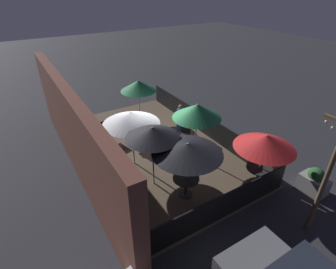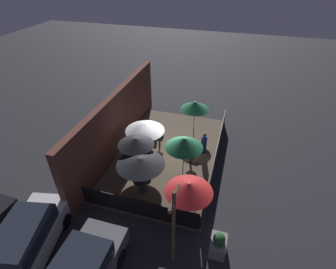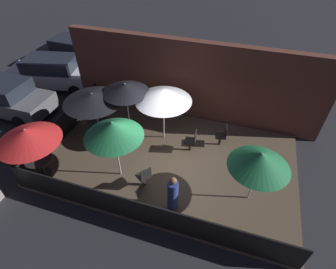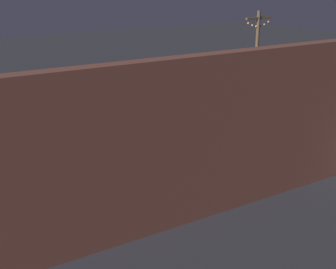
% 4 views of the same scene
% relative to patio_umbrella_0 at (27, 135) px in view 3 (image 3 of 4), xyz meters
% --- Properties ---
extents(ground_plane, '(60.00, 60.00, 0.00)m').
position_rel_patio_umbrella_0_xyz_m(ground_plane, '(3.97, 2.05, -1.91)').
color(ground_plane, '#26262B').
extents(patio_deck, '(9.05, 5.55, 0.12)m').
position_rel_patio_umbrella_0_xyz_m(patio_deck, '(3.97, 2.05, -1.85)').
color(patio_deck, brown).
rests_on(patio_deck, ground_plane).
extents(building_wall, '(10.65, 0.36, 3.48)m').
position_rel_patio_umbrella_0_xyz_m(building_wall, '(3.97, 5.06, -0.17)').
color(building_wall, brown).
rests_on(building_wall, ground_plane).
extents(fence_front, '(8.85, 0.05, 0.95)m').
position_rel_patio_umbrella_0_xyz_m(fence_front, '(3.97, -0.67, -1.32)').
color(fence_front, black).
rests_on(fence_front, patio_deck).
extents(fence_side_left, '(0.05, 5.35, 0.95)m').
position_rel_patio_umbrella_0_xyz_m(fence_side_left, '(-0.51, 2.05, -1.32)').
color(fence_side_left, black).
rests_on(fence_side_left, patio_deck).
extents(patio_umbrella_0, '(1.99, 1.99, 2.03)m').
position_rel_patio_umbrella_0_xyz_m(patio_umbrella_0, '(0.00, 0.00, 0.00)').
color(patio_umbrella_0, '#B2B2B7').
rests_on(patio_umbrella_0, patio_deck).
extents(patio_umbrella_1, '(2.21, 2.21, 2.04)m').
position_rel_patio_umbrella_0_xyz_m(patio_umbrella_1, '(0.89, 2.41, 0.06)').
color(patio_umbrella_1, '#B2B2B7').
rests_on(patio_umbrella_1, patio_deck).
extents(patio_umbrella_2, '(1.77, 1.77, 2.27)m').
position_rel_patio_umbrella_0_xyz_m(patio_umbrella_2, '(1.93, 3.05, 0.29)').
color(patio_umbrella_2, '#B2B2B7').
rests_on(patio_umbrella_2, patio_deck).
extents(patio_umbrella_3, '(1.79, 1.79, 2.01)m').
position_rel_patio_umbrella_0_xyz_m(patio_umbrella_3, '(6.90, 1.16, -0.05)').
color(patio_umbrella_3, '#B2B2B7').
rests_on(patio_umbrella_3, patio_deck).
extents(patio_umbrella_4, '(2.09, 2.09, 2.24)m').
position_rel_patio_umbrella_0_xyz_m(patio_umbrella_4, '(3.38, 3.13, 0.21)').
color(patio_umbrella_4, '#B2B2B7').
rests_on(patio_umbrella_4, patio_deck).
extents(patio_umbrella_5, '(1.86, 1.86, 2.31)m').
position_rel_patio_umbrella_0_xyz_m(patio_umbrella_5, '(2.55, 0.82, 0.24)').
color(patio_umbrella_5, '#B2B2B7').
rests_on(patio_umbrella_5, patio_deck).
extents(dining_table_0, '(0.89, 0.89, 0.75)m').
position_rel_patio_umbrella_0_xyz_m(dining_table_0, '(-0.00, 0.00, -1.20)').
color(dining_table_0, black).
rests_on(dining_table_0, patio_deck).
extents(dining_table_1, '(0.87, 0.87, 0.72)m').
position_rel_patio_umbrella_0_xyz_m(dining_table_1, '(0.89, 2.41, -1.22)').
color(dining_table_1, black).
rests_on(dining_table_1, patio_deck).
extents(patio_chair_0, '(0.43, 0.43, 0.94)m').
position_rel_patio_umbrella_0_xyz_m(patio_chair_0, '(4.62, 2.73, -1.27)').
color(patio_chair_0, black).
rests_on(patio_chair_0, patio_deck).
extents(patio_chair_1, '(0.56, 0.56, 0.91)m').
position_rel_patio_umbrella_0_xyz_m(patio_chair_1, '(3.57, 0.57, -1.29)').
color(patio_chair_1, black).
rests_on(patio_chair_1, patio_deck).
extents(patio_chair_2, '(0.47, 0.47, 0.91)m').
position_rel_patio_umbrella_0_xyz_m(patio_chair_2, '(5.66, 3.40, -1.30)').
color(patio_chair_2, black).
rests_on(patio_chair_2, patio_deck).
extents(patron_0, '(0.45, 0.45, 1.32)m').
position_rel_patio_umbrella_0_xyz_m(patron_0, '(4.67, 0.12, -1.18)').
color(patron_0, navy).
rests_on(patron_0, patio_deck).
extents(parked_car_0, '(4.34, 1.80, 1.62)m').
position_rel_patio_umbrella_0_xyz_m(parked_car_0, '(-4.02, 2.75, -1.07)').
color(parked_car_0, '#5B5B60').
rests_on(parked_car_0, ground_plane).
extents(parked_car_1, '(4.70, 2.57, 1.62)m').
position_rel_patio_umbrella_0_xyz_m(parked_car_1, '(-3.36, 5.35, -1.06)').
color(parked_car_1, silver).
rests_on(parked_car_1, ground_plane).
extents(parked_car_2, '(4.01, 1.89, 1.62)m').
position_rel_patio_umbrella_0_xyz_m(parked_car_2, '(-3.78, 7.95, -1.07)').
color(parked_car_2, black).
rests_on(parked_car_2, ground_plane).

